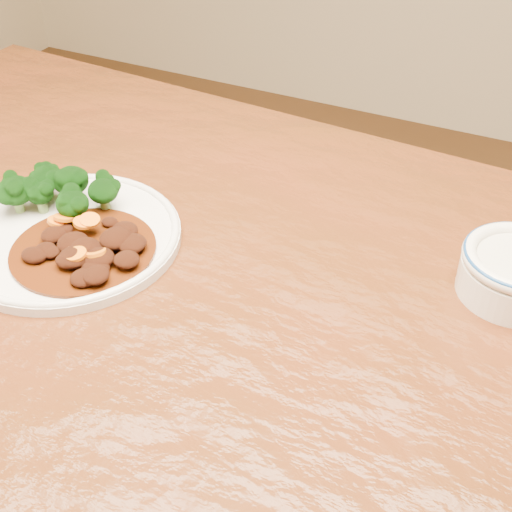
% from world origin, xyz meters
% --- Properties ---
extents(dining_table, '(1.56, 1.00, 0.75)m').
position_xyz_m(dining_table, '(0.00, 0.00, 0.67)').
color(dining_table, '#54220E').
rests_on(dining_table, ground).
extents(dinner_plate, '(0.28, 0.28, 0.02)m').
position_xyz_m(dinner_plate, '(-0.22, 0.02, 0.76)').
color(dinner_plate, silver).
rests_on(dinner_plate, dining_table).
extents(broccoli_florets, '(0.14, 0.09, 0.05)m').
position_xyz_m(broccoli_florets, '(-0.26, 0.06, 0.79)').
color(broccoli_florets, '#79A052').
rests_on(broccoli_florets, dinner_plate).
extents(mince_stew, '(0.17, 0.17, 0.03)m').
position_xyz_m(mince_stew, '(-0.16, -0.00, 0.77)').
color(mince_stew, '#401D06').
rests_on(mince_stew, dinner_plate).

